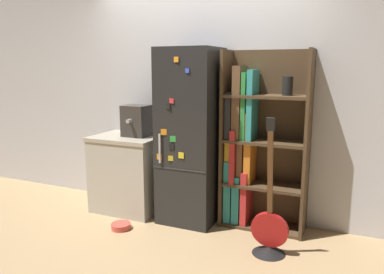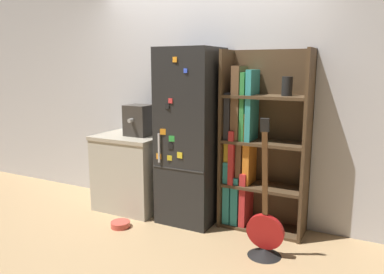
# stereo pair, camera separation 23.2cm
# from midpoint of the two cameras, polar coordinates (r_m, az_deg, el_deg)

# --- Properties ---
(ground_plane) EXTENTS (16.00, 16.00, 0.00)m
(ground_plane) POSITION_cam_midpoint_polar(r_m,az_deg,el_deg) (4.06, 0.35, -13.13)
(ground_plane) COLOR tan
(wall_back) EXTENTS (8.00, 0.05, 2.60)m
(wall_back) POSITION_cam_midpoint_polar(r_m,az_deg,el_deg) (4.16, 3.34, 5.97)
(wall_back) COLOR silver
(wall_back) RESTS_ON ground_plane
(refrigerator) EXTENTS (0.59, 0.59, 1.83)m
(refrigerator) POSITION_cam_midpoint_polar(r_m,az_deg,el_deg) (3.94, 1.47, 0.06)
(refrigerator) COLOR black
(refrigerator) RESTS_ON ground_plane
(bookshelf) EXTENTS (0.85, 0.36, 1.81)m
(bookshelf) POSITION_cam_midpoint_polar(r_m,az_deg,el_deg) (3.85, 11.06, -1.57)
(bookshelf) COLOR #4C3823
(bookshelf) RESTS_ON ground_plane
(kitchen_counter) EXTENTS (0.77, 0.62, 0.87)m
(kitchen_counter) POSITION_cam_midpoint_polar(r_m,az_deg,el_deg) (4.41, -7.71, -5.27)
(kitchen_counter) COLOR #BCB7A8
(kitchen_counter) RESTS_ON ground_plane
(espresso_machine) EXTENTS (0.28, 0.32, 0.35)m
(espresso_machine) POSITION_cam_midpoint_polar(r_m,az_deg,el_deg) (4.26, -6.55, 2.55)
(espresso_machine) COLOR #38332D
(espresso_machine) RESTS_ON kitchen_counter
(guitar) EXTENTS (0.33, 0.30, 1.24)m
(guitar) POSITION_cam_midpoint_polar(r_m,az_deg,el_deg) (3.46, 12.99, -14.69)
(guitar) COLOR black
(guitar) RESTS_ON ground_plane
(pet_bowl) EXTENTS (0.20, 0.20, 0.06)m
(pet_bowl) POSITION_cam_midpoint_polar(r_m,az_deg,el_deg) (4.03, -9.20, -12.97)
(pet_bowl) COLOR #D84C3F
(pet_bowl) RESTS_ON ground_plane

